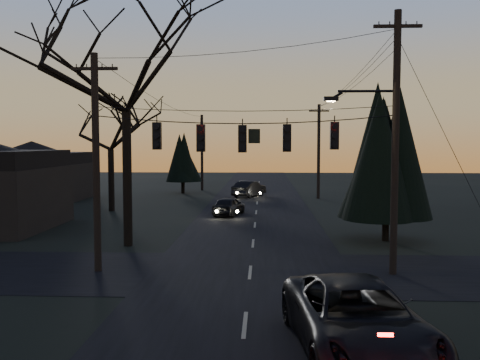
{
  "coord_description": "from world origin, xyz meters",
  "views": [
    {
      "loc": [
        0.5,
        -10.49,
        5.06
      ],
      "look_at": [
        -0.36,
        9.3,
        3.67
      ],
      "focal_mm": 40.0,
      "sensor_mm": 36.0,
      "label": 1
    }
  ],
  "objects_px": {
    "utility_pole_left": "(98,271)",
    "suv_near": "(357,320)",
    "sedan_oncoming_a": "(229,206)",
    "sedan_oncoming_b": "(249,189)",
    "bare_tree_left": "(125,57)",
    "utility_pole_right": "(393,274)",
    "evergreen_right": "(387,157)",
    "utility_pole_far_r": "(318,198)",
    "utility_pole_far_l": "(202,190)"
  },
  "relations": [
    {
      "from": "bare_tree_left",
      "to": "sedan_oncoming_a",
      "type": "distance_m",
      "value": 14.72
    },
    {
      "from": "utility_pole_right",
      "to": "utility_pole_far_r",
      "type": "bearing_deg",
      "value": 90.0
    },
    {
      "from": "utility_pole_far_r",
      "to": "suv_near",
      "type": "distance_m",
      "value": 36.06
    },
    {
      "from": "utility_pole_right",
      "to": "utility_pole_far_l",
      "type": "distance_m",
      "value": 37.79
    },
    {
      "from": "utility_pole_left",
      "to": "suv_near",
      "type": "height_order",
      "value": "utility_pole_left"
    },
    {
      "from": "evergreen_right",
      "to": "sedan_oncoming_a",
      "type": "distance_m",
      "value": 13.27
    },
    {
      "from": "sedan_oncoming_a",
      "to": "utility_pole_far_l",
      "type": "bearing_deg",
      "value": -64.78
    },
    {
      "from": "suv_near",
      "to": "utility_pole_right",
      "type": "bearing_deg",
      "value": 64.44
    },
    {
      "from": "utility_pole_right",
      "to": "utility_pole_left",
      "type": "relative_size",
      "value": 1.18
    },
    {
      "from": "sedan_oncoming_a",
      "to": "sedan_oncoming_b",
      "type": "height_order",
      "value": "sedan_oncoming_b"
    },
    {
      "from": "utility_pole_right",
      "to": "sedan_oncoming_a",
      "type": "height_order",
      "value": "utility_pole_right"
    },
    {
      "from": "bare_tree_left",
      "to": "evergreen_right",
      "type": "bearing_deg",
      "value": 8.43
    },
    {
      "from": "evergreen_right",
      "to": "sedan_oncoming_a",
      "type": "height_order",
      "value": "evergreen_right"
    },
    {
      "from": "evergreen_right",
      "to": "sedan_oncoming_b",
      "type": "relative_size",
      "value": 1.67
    },
    {
      "from": "evergreen_right",
      "to": "suv_near",
      "type": "height_order",
      "value": "evergreen_right"
    },
    {
      "from": "utility_pole_left",
      "to": "bare_tree_left",
      "type": "xyz_separation_m",
      "value": [
        -0.13,
        5.21,
        9.17
      ]
    },
    {
      "from": "sedan_oncoming_b",
      "to": "utility_pole_left",
      "type": "bearing_deg",
      "value": 104.22
    },
    {
      "from": "suv_near",
      "to": "sedan_oncoming_a",
      "type": "relative_size",
      "value": 1.62
    },
    {
      "from": "utility_pole_right",
      "to": "suv_near",
      "type": "bearing_deg",
      "value": -109.18
    },
    {
      "from": "suv_near",
      "to": "sedan_oncoming_a",
      "type": "height_order",
      "value": "suv_near"
    },
    {
      "from": "utility_pole_left",
      "to": "evergreen_right",
      "type": "bearing_deg",
      "value": 29.07
    },
    {
      "from": "utility_pole_far_r",
      "to": "evergreen_right",
      "type": "xyz_separation_m",
      "value": [
        1.32,
        -20.87,
        4.32
      ]
    },
    {
      "from": "utility_pole_far_l",
      "to": "evergreen_right",
      "type": "distance_m",
      "value": 31.89
    },
    {
      "from": "sedan_oncoming_b",
      "to": "evergreen_right",
      "type": "bearing_deg",
      "value": 133.25
    },
    {
      "from": "utility_pole_far_r",
      "to": "sedan_oncoming_a",
      "type": "distance_m",
      "value": 13.74
    },
    {
      "from": "utility_pole_right",
      "to": "utility_pole_far_r",
      "type": "distance_m",
      "value": 28.0
    },
    {
      "from": "utility_pole_right",
      "to": "utility_pole_far_r",
      "type": "xyz_separation_m",
      "value": [
        0.0,
        28.0,
        0.0
      ]
    },
    {
      "from": "utility_pole_right",
      "to": "bare_tree_left",
      "type": "height_order",
      "value": "bare_tree_left"
    },
    {
      "from": "utility_pole_right",
      "to": "utility_pole_far_l",
      "type": "relative_size",
      "value": 1.25
    },
    {
      "from": "utility_pole_right",
      "to": "sedan_oncoming_a",
      "type": "relative_size",
      "value": 2.63
    },
    {
      "from": "utility_pole_right",
      "to": "evergreen_right",
      "type": "height_order",
      "value": "evergreen_right"
    },
    {
      "from": "sedan_oncoming_b",
      "to": "bare_tree_left",
      "type": "bearing_deg",
      "value": 101.82
    },
    {
      "from": "bare_tree_left",
      "to": "sedan_oncoming_a",
      "type": "relative_size",
      "value": 3.46
    },
    {
      "from": "suv_near",
      "to": "sedan_oncoming_b",
      "type": "relative_size",
      "value": 1.38
    },
    {
      "from": "utility_pole_far_r",
      "to": "sedan_oncoming_b",
      "type": "xyz_separation_m",
      "value": [
        -6.3,
        1.31,
        0.73
      ]
    },
    {
      "from": "utility_pole_right",
      "to": "utility_pole_left",
      "type": "height_order",
      "value": "utility_pole_right"
    },
    {
      "from": "suv_near",
      "to": "utility_pole_far_r",
      "type": "bearing_deg",
      "value": 79.22
    },
    {
      "from": "utility_pole_left",
      "to": "utility_pole_far_r",
      "type": "bearing_deg",
      "value": 67.67
    },
    {
      "from": "sedan_oncoming_a",
      "to": "sedan_oncoming_b",
      "type": "bearing_deg",
      "value": -81.48
    },
    {
      "from": "utility_pole_left",
      "to": "suv_near",
      "type": "relative_size",
      "value": 1.38
    },
    {
      "from": "utility_pole_right",
      "to": "evergreen_right",
      "type": "relative_size",
      "value": 1.34
    },
    {
      "from": "utility_pole_left",
      "to": "suv_near",
      "type": "bearing_deg",
      "value": -42.28
    },
    {
      "from": "evergreen_right",
      "to": "sedan_oncoming_a",
      "type": "xyz_separation_m",
      "value": [
        -8.71,
        9.31,
        -3.67
      ]
    },
    {
      "from": "utility_pole_far_r",
      "to": "sedan_oncoming_b",
      "type": "bearing_deg",
      "value": 168.25
    },
    {
      "from": "sedan_oncoming_a",
      "to": "sedan_oncoming_b",
      "type": "distance_m",
      "value": 12.92
    },
    {
      "from": "bare_tree_left",
      "to": "utility_pole_far_r",
      "type": "bearing_deg",
      "value": 62.97
    },
    {
      "from": "bare_tree_left",
      "to": "sedan_oncoming_a",
      "type": "xyz_separation_m",
      "value": [
        4.24,
        11.22,
        -8.53
      ]
    },
    {
      "from": "evergreen_right",
      "to": "suv_near",
      "type": "bearing_deg",
      "value": -105.17
    },
    {
      "from": "bare_tree_left",
      "to": "sedan_oncoming_b",
      "type": "distance_m",
      "value": 26.08
    },
    {
      "from": "evergreen_right",
      "to": "sedan_oncoming_a",
      "type": "bearing_deg",
      "value": 133.12
    }
  ]
}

